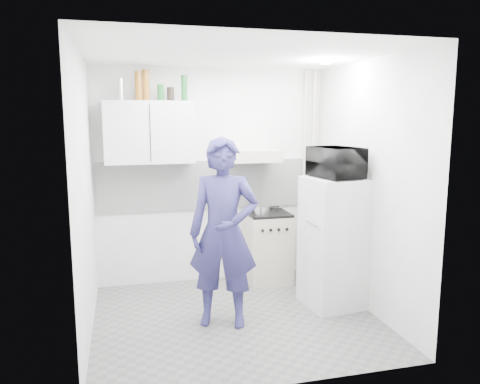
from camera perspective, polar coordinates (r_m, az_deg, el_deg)
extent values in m
plane|color=#5D5C5A|center=(4.92, -0.48, -15.15)|extent=(2.80, 2.80, 0.00)
plane|color=white|center=(4.52, -0.52, 16.49)|extent=(2.80, 2.80, 0.00)
plane|color=white|center=(5.75, -3.46, 1.91)|extent=(2.80, 0.00, 2.80)
plane|color=white|center=(4.42, -18.40, -0.73)|extent=(0.00, 2.60, 2.60)
plane|color=white|center=(5.05, 15.12, 0.60)|extent=(0.00, 2.60, 2.60)
imported|color=navy|center=(4.52, -2.02, -5.00)|extent=(0.78, 0.63, 1.84)
cube|color=#BCB59F|center=(5.84, 3.38, -6.80)|extent=(0.52, 0.52, 0.84)
cube|color=silver|center=(5.13, 11.33, -6.03)|extent=(0.63, 0.63, 1.39)
cube|color=black|center=(5.74, 3.42, -2.63)|extent=(0.50, 0.50, 0.03)
cylinder|color=silver|center=(5.63, 2.67, -2.17)|extent=(0.18, 0.18, 0.10)
imported|color=black|center=(4.97, 11.64, 3.54)|extent=(0.64, 0.49, 0.32)
cylinder|color=silver|center=(5.43, -14.36, 12.02)|extent=(0.06, 0.06, 0.24)
cylinder|color=brown|center=(5.44, -12.28, 12.52)|extent=(0.08, 0.08, 0.32)
cylinder|color=brown|center=(5.45, -11.40, 12.63)|extent=(0.08, 0.08, 0.34)
cylinder|color=#144C1E|center=(5.45, -9.65, 11.85)|extent=(0.07, 0.07, 0.18)
cylinder|color=black|center=(5.46, -8.46, 11.72)|extent=(0.08, 0.08, 0.15)
cylinder|color=#144C1E|center=(5.48, -6.81, 12.45)|extent=(0.07, 0.07, 0.29)
cube|color=silver|center=(5.44, -11.01, 7.16)|extent=(1.00, 0.35, 0.70)
cube|color=#BCB59F|center=(5.58, 1.56, 4.49)|extent=(0.60, 0.50, 0.14)
cube|color=white|center=(5.75, -3.42, 0.90)|extent=(2.74, 0.03, 0.60)
cylinder|color=#BCB59F|center=(6.05, 8.88, 2.18)|extent=(0.05, 0.05, 2.60)
cylinder|color=#BCB59F|center=(6.00, 7.83, 2.15)|extent=(0.04, 0.04, 2.60)
cylinder|color=white|center=(5.03, 10.46, 15.25)|extent=(0.10, 0.10, 0.02)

